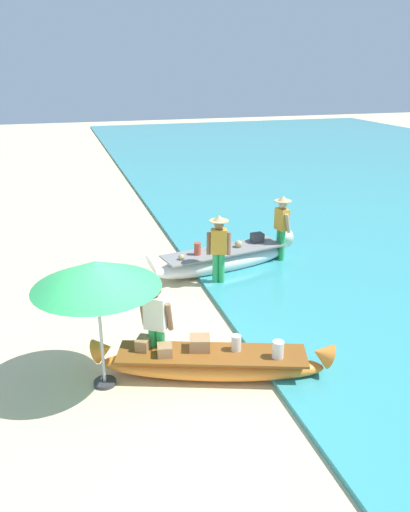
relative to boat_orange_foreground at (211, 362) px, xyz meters
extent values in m
plane|color=beige|center=(-1.22, 0.08, -0.26)|extent=(80.00, 80.00, 0.00)
ellipsoid|color=orange|center=(0.01, -0.01, -0.05)|extent=(3.68, 1.83, 0.42)
cone|color=orange|center=(-1.67, 0.57, 0.21)|extent=(0.51, 0.52, 0.48)
cone|color=orange|center=(1.69, -0.58, 0.21)|extent=(0.51, 0.52, 0.48)
cube|color=brown|center=(0.01, -0.01, 0.16)|extent=(3.13, 1.65, 0.04)
cylinder|color=silver|center=(0.98, -0.43, 0.32)|extent=(0.19, 0.19, 0.31)
cylinder|color=silver|center=(0.42, -0.03, 0.31)|extent=(0.16, 0.16, 0.29)
cube|color=#9E754C|center=(-0.14, 0.17, 0.28)|extent=(0.41, 0.39, 0.24)
cube|color=#9E754C|center=(-0.73, 0.15, 0.26)|extent=(0.28, 0.28, 0.20)
cube|color=#9E754C|center=(-1.03, 0.45, 0.27)|extent=(0.32, 0.36, 0.22)
ellipsoid|color=white|center=(1.63, 4.24, 0.01)|extent=(3.78, 1.52, 0.54)
cone|color=white|center=(-0.13, 3.88, 0.33)|extent=(0.51, 0.55, 0.54)
cone|color=white|center=(3.40, 4.60, 0.33)|extent=(0.51, 0.55, 0.54)
cube|color=gray|center=(1.63, 4.24, 0.28)|extent=(3.21, 1.42, 0.04)
cube|color=#424247|center=(2.65, 4.58, 0.40)|extent=(0.32, 0.27, 0.25)
sphere|color=tan|center=(2.06, 4.34, 0.37)|extent=(0.20, 0.20, 0.20)
cylinder|color=silver|center=(1.42, 4.31, 0.40)|extent=(0.16, 0.16, 0.24)
cylinder|color=#B74C38|center=(0.93, 4.12, 0.44)|extent=(0.17, 0.17, 0.32)
sphere|color=tan|center=(0.48, 3.91, 0.35)|extent=(0.15, 0.15, 0.15)
cylinder|color=green|center=(1.30, 3.41, 0.14)|extent=(0.14, 0.14, 0.81)
cylinder|color=green|center=(1.17, 3.45, 0.14)|extent=(0.14, 0.14, 0.81)
cube|color=gold|center=(1.24, 3.43, 0.83)|extent=(0.41, 0.33, 0.57)
cylinder|color=brown|center=(1.45, 3.33, 0.78)|extent=(0.15, 0.21, 0.52)
cylinder|color=brown|center=(1.02, 3.49, 0.78)|extent=(0.15, 0.21, 0.52)
sphere|color=brown|center=(1.24, 3.43, 1.24)|extent=(0.22, 0.22, 0.22)
cylinder|color=tan|center=(1.24, 3.43, 1.32)|extent=(0.44, 0.44, 0.02)
cone|color=tan|center=(1.24, 3.43, 1.39)|extent=(0.26, 0.26, 0.12)
cylinder|color=green|center=(-0.86, 0.50, 0.13)|extent=(0.14, 0.14, 0.79)
cylinder|color=green|center=(-0.75, 0.42, 0.13)|extent=(0.14, 0.14, 0.79)
cube|color=silver|center=(-0.80, 0.46, 0.81)|extent=(0.42, 0.39, 0.57)
cylinder|color=brown|center=(-0.98, 0.61, 0.76)|extent=(0.18, 0.21, 0.52)
cylinder|color=brown|center=(-0.60, 0.35, 0.76)|extent=(0.18, 0.21, 0.52)
sphere|color=brown|center=(-0.80, 0.46, 1.21)|extent=(0.22, 0.22, 0.22)
cylinder|color=green|center=(3.20, 4.44, 0.19)|extent=(0.14, 0.14, 0.90)
cylinder|color=green|center=(3.23, 4.30, 0.19)|extent=(0.14, 0.14, 0.90)
cube|color=gold|center=(3.22, 4.37, 0.91)|extent=(0.28, 0.39, 0.55)
cylinder|color=tan|center=(3.19, 4.60, 0.86)|extent=(0.20, 0.12, 0.50)
cylinder|color=tan|center=(3.28, 4.14, 0.86)|extent=(0.20, 0.12, 0.50)
sphere|color=tan|center=(3.22, 4.37, 1.31)|extent=(0.22, 0.22, 0.22)
cylinder|color=tan|center=(3.22, 4.37, 1.39)|extent=(0.44, 0.44, 0.02)
cone|color=tan|center=(3.22, 4.37, 1.46)|extent=(0.26, 0.26, 0.12)
cylinder|color=#B7B7BC|center=(-1.71, 0.27, 0.80)|extent=(0.05, 0.05, 2.12)
cone|color=#28934C|center=(-1.71, 0.27, 1.67)|extent=(1.94, 1.94, 0.42)
cylinder|color=#333338|center=(-1.71, 0.27, -0.23)|extent=(0.36, 0.36, 0.06)
camera|label=1|loc=(-2.11, -6.78, 4.58)|focal=35.41mm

